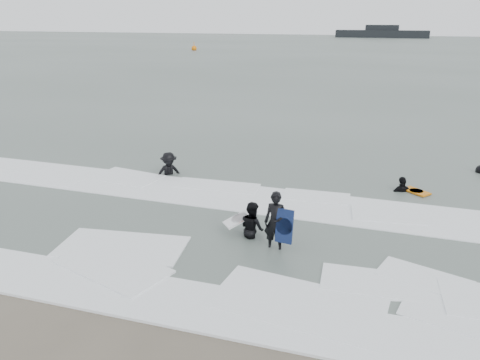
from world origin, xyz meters
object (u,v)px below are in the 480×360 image
(surfer_wading, at_px, (252,237))
(surfer_breaker, at_px, (169,176))
(surfer_centre, at_px, (275,251))
(buoy, at_px, (194,48))
(surfer_right_far, at_px, (480,174))
(surfer_right_near, at_px, (402,192))
(vessel_horizon, at_px, (382,33))

(surfer_wading, xyz_separation_m, surfer_breaker, (-4.86, 4.33, 0.00))
(surfer_centre, distance_m, buoy, 80.94)
(surfer_wading, xyz_separation_m, surfer_right_far, (7.37, 8.63, 0.00))
(surfer_wading, relative_size, surfer_right_near, 0.96)
(surfer_right_near, height_order, buoy, buoy)
(surfer_breaker, bearing_deg, surfer_right_near, -34.45)
(buoy, distance_m, vessel_horizon, 74.96)
(vessel_horizon, bearing_deg, surfer_breaker, -91.38)
(surfer_breaker, bearing_deg, surfer_right_far, -21.53)
(surfer_right_near, xyz_separation_m, buoy, (-37.59, 67.40, 0.42))
(surfer_centre, height_order, surfer_right_near, surfer_centre)
(buoy, bearing_deg, vessel_horizon, 64.94)
(surfer_right_near, relative_size, surfer_right_far, 1.16)
(surfer_breaker, relative_size, buoy, 1.13)
(surfer_centre, height_order, buoy, buoy)
(surfer_breaker, distance_m, surfer_right_near, 9.17)
(surfer_centre, relative_size, vessel_horizon, 0.07)
(buoy, relative_size, vessel_horizon, 0.06)
(buoy, bearing_deg, surfer_right_far, -57.59)
(surfer_right_far, distance_m, buoy, 75.96)
(surfer_centre, height_order, surfer_wading, surfer_centre)
(surfer_centre, bearing_deg, surfer_right_far, 57.92)
(surfer_wading, relative_size, buoy, 1.02)
(surfer_right_near, bearing_deg, surfer_wading, 22.67)
(surfer_right_near, bearing_deg, vessel_horizon, -116.42)
(surfer_wading, height_order, vessel_horizon, vessel_horizon)
(surfer_breaker, relative_size, surfer_right_far, 1.23)
(surfer_wading, distance_m, buoy, 80.03)
(surfer_wading, distance_m, vessel_horizon, 140.66)
(surfer_right_far, bearing_deg, surfer_wading, 16.41)
(surfer_right_far, height_order, buoy, buoy)
(surfer_centre, relative_size, surfer_right_near, 1.01)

